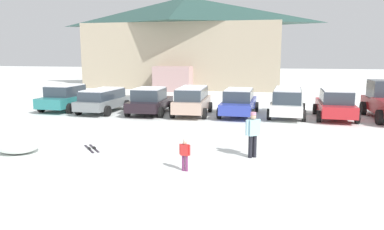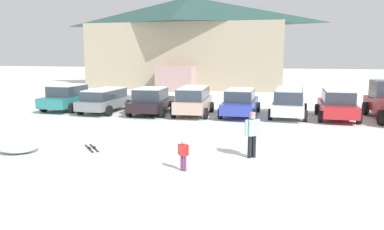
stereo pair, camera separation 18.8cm
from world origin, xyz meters
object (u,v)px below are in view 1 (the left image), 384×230
(ski_lodge, at_px, (186,42))
(parked_black_sedan, at_px, (150,101))
(parked_blue_hatchback, at_px, (239,102))
(parked_white_suv, at_px, (287,101))
(pair_of_skis, at_px, (92,148))
(skier_adult_in_blue_parka, at_px, (253,132))
(parked_red_sedan, at_px, (335,104))
(skier_child_in_red_jacket, at_px, (185,153))
(parked_beige_suv, at_px, (192,100))
(plowed_snow_pile, at_px, (17,143))
(parked_teal_hatchback, at_px, (67,97))
(parked_grey_wagon, at_px, (103,99))

(ski_lodge, relative_size, parked_black_sedan, 5.06)
(parked_blue_hatchback, relative_size, parked_white_suv, 1.01)
(pair_of_skis, bearing_deg, parked_blue_hatchback, 60.50)
(skier_adult_in_blue_parka, bearing_deg, parked_red_sedan, 64.17)
(skier_child_in_red_jacket, bearing_deg, parked_beige_suv, 99.97)
(parked_white_suv, distance_m, plowed_snow_pile, 14.68)
(parked_teal_hatchback, bearing_deg, skier_child_in_red_jacket, -46.87)
(ski_lodge, height_order, parked_teal_hatchback, ski_lodge)
(parked_grey_wagon, height_order, parked_black_sedan, parked_black_sedan)
(parked_teal_hatchback, relative_size, plowed_snow_pile, 2.57)
(parked_black_sedan, height_order, skier_child_in_red_jacket, parked_black_sedan)
(skier_child_in_red_jacket, height_order, plowed_snow_pile, skier_child_in_red_jacket)
(skier_child_in_red_jacket, bearing_deg, parked_blue_hatchback, 85.25)
(ski_lodge, relative_size, parked_grey_wagon, 4.75)
(parked_beige_suv, xyz_separation_m, skier_adult_in_blue_parka, (3.94, -8.62, 0.03))
(ski_lodge, relative_size, parked_blue_hatchback, 4.34)
(parked_teal_hatchback, xyz_separation_m, parked_white_suv, (14.10, 0.13, 0.07))
(parked_beige_suv, distance_m, plowed_snow_pile, 10.90)
(pair_of_skis, bearing_deg, parked_red_sedan, 40.24)
(parked_grey_wagon, distance_m, plowed_snow_pile, 9.72)
(parked_red_sedan, bearing_deg, skier_child_in_red_jacket, -120.31)
(parked_red_sedan, bearing_deg, ski_lodge, 124.42)
(parked_white_suv, relative_size, parked_red_sedan, 1.07)
(parked_grey_wagon, distance_m, parked_beige_suv, 5.72)
(parked_beige_suv, bearing_deg, parked_grey_wagon, -179.14)
(parked_white_suv, bearing_deg, parked_red_sedan, -5.10)
(ski_lodge, relative_size, skier_child_in_red_jacket, 20.09)
(ski_lodge, bearing_deg, parked_black_sedan, -84.70)
(parked_blue_hatchback, xyz_separation_m, parked_white_suv, (2.83, 0.16, 0.09))
(ski_lodge, distance_m, parked_beige_suv, 19.68)
(ski_lodge, bearing_deg, parked_red_sedan, -55.58)
(parked_teal_hatchback, distance_m, plowed_snow_pile, 10.83)
(parked_teal_hatchback, height_order, skier_adult_in_blue_parka, same)
(parked_grey_wagon, relative_size, pair_of_skis, 3.58)
(parked_teal_hatchback, bearing_deg, pair_of_skis, -55.92)
(parked_teal_hatchback, height_order, parked_black_sedan, parked_teal_hatchback)
(ski_lodge, distance_m, parked_red_sedan, 22.74)
(plowed_snow_pile, bearing_deg, ski_lodge, 89.12)
(plowed_snow_pile, bearing_deg, parked_black_sedan, 77.25)
(parked_teal_hatchback, bearing_deg, parked_black_sedan, -4.94)
(parked_black_sedan, xyz_separation_m, skier_adult_in_blue_parka, (6.57, -8.54, 0.12))
(parked_teal_hatchback, distance_m, skier_adult_in_blue_parka, 15.37)
(ski_lodge, distance_m, parked_teal_hatchback, 19.23)
(parked_black_sedan, bearing_deg, parked_white_suv, 4.39)
(parked_teal_hatchback, distance_m, parked_black_sedan, 5.88)
(parked_teal_hatchback, relative_size, parked_red_sedan, 1.04)
(parked_red_sedan, relative_size, skier_child_in_red_jacket, 4.27)
(parked_blue_hatchback, height_order, parked_red_sedan, parked_red_sedan)
(parked_teal_hatchback, distance_m, pair_of_skis, 11.00)
(parked_blue_hatchback, bearing_deg, skier_adult_in_blue_parka, -82.69)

